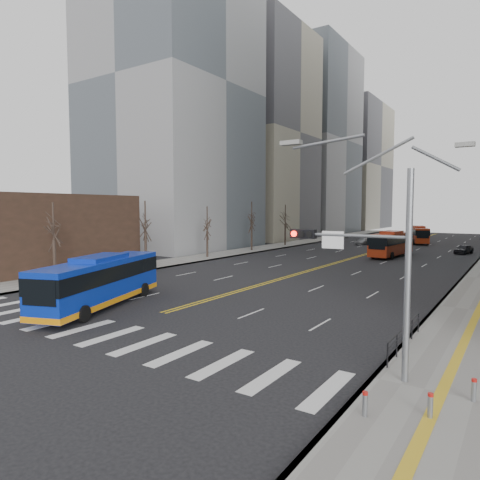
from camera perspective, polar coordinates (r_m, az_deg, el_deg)
name	(u,v)px	position (r m, az deg, el deg)	size (l,w,h in m)	color
ground	(96,332)	(24.39, -18.61, -11.58)	(220.00, 220.00, 0.00)	black
sidewalk_left	(262,248)	(69.22, 2.97, -1.11)	(5.00, 130.00, 0.15)	gray
crosswalk	(96,332)	(24.39, -18.61, -11.57)	(26.70, 4.00, 0.01)	silver
centerline	(383,249)	(72.04, 18.51, -1.17)	(0.55, 100.00, 0.01)	gold
office_towers	(407,112)	(86.58, 21.41, 15.55)	(83.00, 134.00, 58.00)	gray
storefront	(33,232)	(51.86, -25.87, 1.01)	(14.00, 18.00, 8.00)	black
signal_mast	(369,253)	(17.07, 16.82, -1.67)	(5.37, 0.37, 9.39)	gray
pedestrian_railing	(405,333)	(21.51, 21.14, -11.51)	(0.06, 6.06, 1.02)	black
bollards	(424,399)	(15.52, 23.36, -18.91)	(2.87, 3.17, 0.78)	gray
street_trees	(283,221)	(55.26, 5.77, 2.49)	(35.20, 47.20, 7.60)	#2C211B
blue_bus	(101,280)	(29.98, -18.06, -5.08)	(6.34, 11.96, 3.44)	#0B29A8
red_bus_near	(391,242)	(61.40, 19.54, -0.30)	(3.37, 11.12, 3.48)	#A62D11
red_bus_far	(418,234)	(86.20, 22.70, 0.80)	(5.59, 10.52, 3.29)	#A62D11
car_white	(58,281)	(37.63, -23.09, -5.03)	(1.51, 4.33, 1.43)	silver
car_dark_mid	(464,249)	(69.35, 27.67, -1.09)	(1.61, 4.00, 1.36)	black
car_silver	(363,241)	(80.10, 16.05, -0.17)	(1.68, 4.13, 1.20)	#929397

